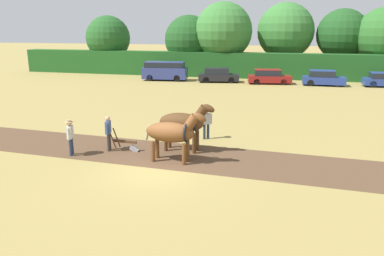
# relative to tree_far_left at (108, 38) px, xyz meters

# --- Properties ---
(ground_plane) EXTENTS (240.00, 240.00, 0.00)m
(ground_plane) POSITION_rel_tree_far_left_xyz_m (18.68, -33.16, -4.48)
(ground_plane) COLOR #998447
(plowed_furrow_strip) EXTENTS (27.94, 4.79, 0.01)m
(plowed_furrow_strip) POSITION_rel_tree_far_left_xyz_m (14.73, -30.96, -4.48)
(plowed_furrow_strip) COLOR brown
(plowed_furrow_strip) RESTS_ON ground
(hedgerow) EXTENTS (58.75, 1.92, 2.95)m
(hedgerow) POSITION_rel_tree_far_left_xyz_m (18.68, -1.82, -3.01)
(hedgerow) COLOR #1E511E
(hedgerow) RESTS_ON ground
(tree_far_left) EXTENTS (5.85, 5.85, 7.41)m
(tree_far_left) POSITION_rel_tree_far_left_xyz_m (0.00, 0.00, 0.00)
(tree_far_left) COLOR #423323
(tree_far_left) RESTS_ON ground
(tree_left) EXTENTS (6.16, 6.16, 7.40)m
(tree_left) POSITION_rel_tree_far_left_xyz_m (11.07, 0.42, -0.16)
(tree_left) COLOR #4C3823
(tree_left) RESTS_ON ground
(tree_center_left) EXTENTS (7.05, 7.05, 8.91)m
(tree_center_left) POSITION_rel_tree_far_left_xyz_m (15.60, -0.07, 0.90)
(tree_center_left) COLOR brown
(tree_center_left) RESTS_ON ground
(tree_center) EXTENTS (7.01, 7.01, 8.89)m
(tree_center) POSITION_rel_tree_far_left_xyz_m (22.96, 2.81, 0.89)
(tree_center) COLOR #423323
(tree_center) RESTS_ON ground
(tree_center_right) EXTENTS (6.10, 6.10, 8.07)m
(tree_center_right) POSITION_rel_tree_far_left_xyz_m (29.68, 2.80, 0.53)
(tree_center_right) COLOR brown
(tree_center_right) RESTS_ON ground
(tree_right) EXTENTS (6.49, 6.49, 8.14)m
(tree_right) POSITION_rel_tree_far_left_xyz_m (34.03, 1.47, 0.40)
(tree_right) COLOR #4C3823
(tree_right) RESTS_ON ground
(draft_horse_lead_left) EXTENTS (2.89, 1.02, 2.37)m
(draft_horse_lead_left) POSITION_rel_tree_far_left_xyz_m (18.98, -31.93, -3.14)
(draft_horse_lead_left) COLOR brown
(draft_horse_lead_left) RESTS_ON ground
(draft_horse_lead_right) EXTENTS (2.86, 1.05, 2.44)m
(draft_horse_lead_right) POSITION_rel_tree_far_left_xyz_m (19.04, -30.34, -3.08)
(draft_horse_lead_right) COLOR #513319
(draft_horse_lead_right) RESTS_ON ground
(plow) EXTENTS (1.48, 0.48, 1.13)m
(plow) POSITION_rel_tree_far_left_xyz_m (16.40, -31.03, -4.17)
(plow) COLOR #4C331E
(plow) RESTS_ON ground
(farmer_at_plow) EXTENTS (0.33, 0.66, 1.70)m
(farmer_at_plow) POSITION_rel_tree_far_left_xyz_m (15.53, -31.22, -3.49)
(farmer_at_plow) COLOR #38332D
(farmer_at_plow) RESTS_ON ground
(farmer_beside_team) EXTENTS (0.57, 0.42, 1.67)m
(farmer_beside_team) POSITION_rel_tree_far_left_xyz_m (19.66, -28.12, -3.51)
(farmer_beside_team) COLOR #28334C
(farmer_beside_team) RESTS_ON ground
(farmer_onlooker_left) EXTENTS (0.42, 0.64, 1.69)m
(farmer_onlooker_left) POSITION_rel_tree_far_left_xyz_m (14.15, -32.30, -3.49)
(farmer_onlooker_left) COLOR #28334C
(farmer_onlooker_left) RESTS_ON ground
(parked_van) EXTENTS (5.13, 2.36, 2.09)m
(parked_van) POSITION_rel_tree_far_left_xyz_m (10.11, -6.54, -3.40)
(parked_van) COLOR navy
(parked_van) RESTS_ON ground
(parked_car_left) EXTENTS (4.64, 2.53, 1.54)m
(parked_car_left) POSITION_rel_tree_far_left_xyz_m (16.21, -6.43, -3.74)
(parked_car_left) COLOR black
(parked_car_left) RESTS_ON ground
(parked_car_center_left) EXTENTS (4.73, 2.54, 1.53)m
(parked_car_center_left) POSITION_rel_tree_far_left_xyz_m (21.67, -6.34, -3.74)
(parked_car_center_left) COLOR maroon
(parked_car_center_left) RESTS_ON ground
(parked_car_center) EXTENTS (4.22, 1.76, 1.57)m
(parked_car_center) POSITION_rel_tree_far_left_xyz_m (27.17, -6.20, -3.73)
(parked_car_center) COLOR navy
(parked_car_center) RESTS_ON ground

